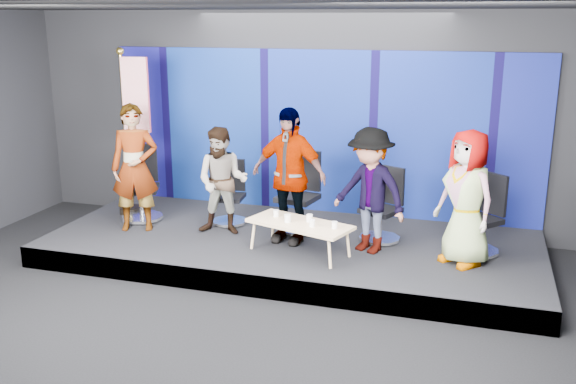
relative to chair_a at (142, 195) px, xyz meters
name	(u,v)px	position (x,y,z in m)	size (l,w,h in m)	color
ground	(227,335)	(2.52, -2.68, -0.68)	(10.00, 10.00, 0.00)	black
room_walls	(221,116)	(2.52, -2.68, 1.75)	(10.02, 8.02, 3.51)	black
riser	(292,247)	(2.52, -0.18, -0.53)	(7.00, 3.00, 0.30)	black
backdrop	(318,132)	(2.52, 1.27, 0.92)	(7.00, 0.08, 2.60)	#100759
chair_a	(142,195)	(0.00, 0.00, 0.00)	(0.85, 0.85, 1.16)	silver
panelist_a	(135,168)	(0.19, -0.47, 0.56)	(0.69, 0.45, 1.89)	black
chair_b	(230,203)	(1.40, 0.22, -0.06)	(0.61, 0.61, 0.98)	silver
panelist_b	(222,181)	(1.49, -0.28, 0.41)	(0.77, 0.60, 1.58)	black
chair_c	(299,205)	(2.52, 0.19, 0.01)	(0.78, 0.78, 1.18)	silver
panelist_c	(289,176)	(2.51, -0.32, 0.57)	(1.12, 0.47, 1.91)	black
chair_d	(382,217)	(3.78, 0.10, -0.04)	(0.79, 0.79, 1.05)	silver
panelist_d	(370,191)	(3.67, -0.39, 0.47)	(1.10, 0.63, 1.70)	black
chair_e	(481,227)	(5.12, -0.02, -0.03)	(0.86, 0.86, 1.08)	silver
panelist_e	(466,198)	(4.91, -0.48, 0.49)	(0.86, 0.56, 1.76)	black
coffee_table	(300,225)	(2.80, -0.75, 0.01)	(1.52, 1.00, 0.43)	tan
mug_a	(276,213)	(2.41, -0.58, 0.09)	(0.07, 0.07, 0.09)	white
mug_b	(288,218)	(2.64, -0.77, 0.10)	(0.09, 0.09, 0.10)	white
mug_c	(309,218)	(2.91, -0.68, 0.10)	(0.09, 0.09, 0.10)	white
mug_d	(312,223)	(3.00, -0.86, 0.10)	(0.08, 0.08, 0.09)	white
mug_e	(335,225)	(3.30, -0.85, 0.09)	(0.08, 0.08, 0.09)	white
flag_stand	(133,129)	(-0.19, 0.18, 1.02)	(0.61, 0.35, 2.65)	black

